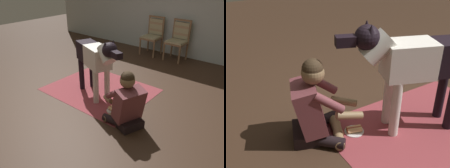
# 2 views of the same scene
# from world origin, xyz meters

# --- Properties ---
(ground_plane) EXTENTS (14.20, 14.20, 0.00)m
(ground_plane) POSITION_xyz_m (0.00, 0.00, 0.00)
(ground_plane) COLOR #3B271B
(area_rug) EXTENTS (1.89, 1.49, 0.01)m
(area_rug) POSITION_xyz_m (0.03, 0.30, 0.00)
(area_rug) COLOR #8F373D
(area_rug) RESTS_ON ground
(person_sitting_on_floor) EXTENTS (0.74, 0.61, 0.84)m
(person_sitting_on_floor) POSITION_xyz_m (1.04, -0.26, 0.34)
(person_sitting_on_floor) COLOR black
(person_sitting_on_floor) RESTS_ON ground
(large_dog) EXTENTS (1.35, 0.63, 1.14)m
(large_dog) POSITION_xyz_m (0.15, 0.08, 0.73)
(large_dog) COLOR silver
(large_dog) RESTS_ON ground
(hot_dog_on_plate) EXTENTS (0.20, 0.20, 0.06)m
(hot_dog_on_plate) POSITION_xyz_m (0.67, -0.12, 0.03)
(hot_dog_on_plate) COLOR silver
(hot_dog_on_plate) RESTS_ON ground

